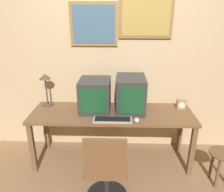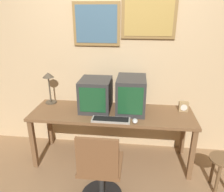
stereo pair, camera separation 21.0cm
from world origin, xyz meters
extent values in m
cube|color=#D1B284|center=(0.00, 1.24, 1.30)|extent=(8.00, 0.05, 2.60)
cube|color=olive|center=(0.40, 1.20, 1.81)|extent=(0.66, 0.02, 0.48)
cube|color=#B79347|center=(0.40, 1.18, 1.81)|extent=(0.58, 0.01, 0.42)
cube|color=olive|center=(-0.24, 1.20, 1.74)|extent=(0.60, 0.02, 0.53)
cube|color=#42667F|center=(-0.24, 1.18, 1.74)|extent=(0.52, 0.01, 0.46)
cube|color=brown|center=(0.00, 0.82, 0.69)|extent=(2.02, 0.62, 0.04)
cube|color=brown|center=(-0.96, 0.56, 0.33)|extent=(0.06, 0.06, 0.67)
cube|color=brown|center=(0.96, 0.56, 0.33)|extent=(0.06, 0.06, 0.67)
cube|color=brown|center=(-0.96, 1.09, 0.33)|extent=(0.06, 0.06, 0.67)
cube|color=brown|center=(0.96, 1.09, 0.33)|extent=(0.06, 0.06, 0.67)
cube|color=#333333|center=(-0.21, 0.89, 0.91)|extent=(0.38, 0.41, 0.40)
cube|color=#194C28|center=(-0.21, 0.69, 0.91)|extent=(0.31, 0.01, 0.31)
cube|color=#333333|center=(0.23, 0.90, 0.92)|extent=(0.35, 0.46, 0.44)
cube|color=#194C28|center=(0.23, 0.67, 0.93)|extent=(0.29, 0.01, 0.33)
cube|color=#A8A399|center=(0.01, 0.60, 0.72)|extent=(0.45, 0.15, 0.02)
cube|color=black|center=(0.01, 0.60, 0.73)|extent=(0.41, 0.12, 0.00)
ellipsoid|color=silver|center=(0.29, 0.59, 0.73)|extent=(0.06, 0.10, 0.04)
cube|color=#A38456|center=(0.89, 0.96, 0.77)|extent=(0.11, 0.06, 0.13)
cylinder|color=white|center=(0.89, 0.92, 0.77)|extent=(0.08, 0.01, 0.08)
cylinder|color=#4C4233|center=(-0.87, 1.03, 0.71)|extent=(0.15, 0.15, 0.02)
cylinder|color=#4C4233|center=(-0.87, 1.03, 0.90)|extent=(0.02, 0.02, 0.36)
cone|color=#4C4233|center=(-0.87, 1.03, 1.10)|extent=(0.15, 0.15, 0.07)
cylinder|color=#282828|center=(-0.04, 0.17, 0.22)|extent=(0.06, 0.06, 0.38)
cube|color=brown|center=(-0.04, 0.17, 0.43)|extent=(0.42, 0.42, 0.04)
cube|color=brown|center=(-0.04, -0.03, 0.65)|extent=(0.39, 0.04, 0.40)
cylinder|color=brown|center=(1.25, 0.44, 0.40)|extent=(0.28, 0.28, 0.02)
cylinder|color=brown|center=(1.20, 0.52, 0.19)|extent=(0.04, 0.04, 0.39)
cylinder|color=brown|center=(1.20, 0.35, 0.19)|extent=(0.04, 0.04, 0.39)
camera|label=1|loc=(0.08, -1.65, 1.89)|focal=35.00mm
camera|label=2|loc=(0.29, -1.63, 1.89)|focal=35.00mm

